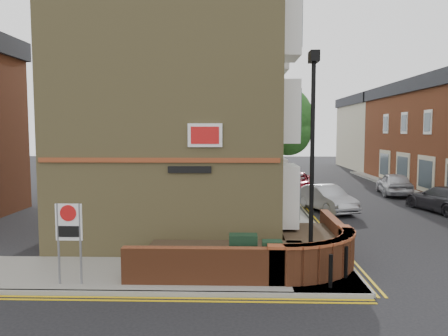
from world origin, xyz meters
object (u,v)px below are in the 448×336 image
at_px(utility_cabinet_large, 243,255).
at_px(lamppost, 312,164).
at_px(zone_sign, 69,229).
at_px(silver_car_near, 327,198).

bearing_deg(utility_cabinet_large, lamppost, -3.01).
distance_m(utility_cabinet_large, zone_sign, 4.86).
distance_m(zone_sign, silver_car_near, 14.82).
height_order(lamppost, zone_sign, lamppost).
xyz_separation_m(utility_cabinet_large, silver_car_near, (4.57, 10.72, -0.04)).
bearing_deg(zone_sign, utility_cabinet_large, 9.69).
bearing_deg(zone_sign, lamppost, 6.07).
relative_size(lamppost, silver_car_near, 1.52).
height_order(lamppost, silver_car_near, lamppost).
distance_m(lamppost, silver_car_near, 11.46).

